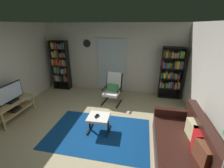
# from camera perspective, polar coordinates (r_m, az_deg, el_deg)

# --- Properties ---
(ground_plane) EXTENTS (7.02, 7.02, 0.00)m
(ground_plane) POSITION_cam_1_polar(r_m,az_deg,el_deg) (4.05, -8.80, -17.88)
(ground_plane) COLOR tan
(wall_back) EXTENTS (5.60, 0.06, 2.60)m
(wall_back) POSITION_cam_1_polar(r_m,az_deg,el_deg) (6.08, -0.03, 9.37)
(wall_back) COLOR beige
(wall_back) RESTS_ON ground
(wall_right) EXTENTS (0.06, 6.00, 2.60)m
(wall_right) POSITION_cam_1_polar(r_m,az_deg,el_deg) (3.51, 35.92, -3.72)
(wall_right) COLOR beige
(wall_right) RESTS_ON ground
(glass_door_panel) EXTENTS (1.10, 0.01, 2.00)m
(glass_door_panel) POSITION_cam_1_polar(r_m,az_deg,el_deg) (6.07, -0.08, 6.93)
(glass_door_panel) COLOR silver
(area_rug) EXTENTS (2.48, 1.65, 0.01)m
(area_rug) POSITION_cam_1_polar(r_m,az_deg,el_deg) (4.07, -4.93, -17.37)
(area_rug) COLOR navy
(area_rug) RESTS_ON ground
(tv_stand) EXTENTS (0.49, 1.24, 0.51)m
(tv_stand) POSITION_cam_1_polar(r_m,az_deg,el_deg) (5.26, -32.38, -7.17)
(tv_stand) COLOR tan
(tv_stand) RESTS_ON ground
(television) EXTENTS (0.20, 0.82, 0.52)m
(television) POSITION_cam_1_polar(r_m,az_deg,el_deg) (5.10, -33.24, -3.01)
(television) COLOR black
(television) RESTS_ON tv_stand
(bookshelf_near_tv) EXTENTS (0.69, 0.30, 1.95)m
(bookshelf_near_tv) POSITION_cam_1_polar(r_m,az_deg,el_deg) (6.64, -18.38, 7.01)
(bookshelf_near_tv) COLOR black
(bookshelf_near_tv) RESTS_ON ground
(bookshelf_near_sofa) EXTENTS (0.75, 0.30, 1.83)m
(bookshelf_near_sofa) POSITION_cam_1_polar(r_m,az_deg,el_deg) (5.87, 20.92, 4.32)
(bookshelf_near_sofa) COLOR black
(bookshelf_near_sofa) RESTS_ON ground
(leather_sofa) EXTENTS (0.92, 1.95, 0.87)m
(leather_sofa) POSITION_cam_1_polar(r_m,az_deg,el_deg) (3.55, 24.81, -19.99)
(leather_sofa) COLOR #341A14
(leather_sofa) RESTS_ON ground
(lounge_armchair) EXTENTS (0.64, 0.72, 1.02)m
(lounge_armchair) POSITION_cam_1_polar(r_m,az_deg,el_deg) (5.25, 0.32, -1.29)
(lounge_armchair) COLOR black
(lounge_armchair) RESTS_ON ground
(ottoman) EXTENTS (0.53, 0.50, 0.41)m
(ottoman) POSITION_cam_1_polar(r_m,az_deg,el_deg) (3.96, -4.93, -12.57)
(ottoman) COLOR white
(ottoman) RESTS_ON ground
(tv_remote) EXTENTS (0.09, 0.15, 0.02)m
(tv_remote) POSITION_cam_1_polar(r_m,az_deg,el_deg) (3.89, -5.41, -11.88)
(tv_remote) COLOR black
(tv_remote) RESTS_ON ottoman
(cell_phone) EXTENTS (0.09, 0.15, 0.01)m
(cell_phone) POSITION_cam_1_polar(r_m,az_deg,el_deg) (3.94, -5.61, -11.43)
(cell_phone) COLOR black
(cell_phone) RESTS_ON ottoman
(wall_clock) EXTENTS (0.29, 0.03, 0.29)m
(wall_clock) POSITION_cam_1_polar(r_m,az_deg,el_deg) (6.18, -9.20, 14.47)
(wall_clock) COLOR silver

